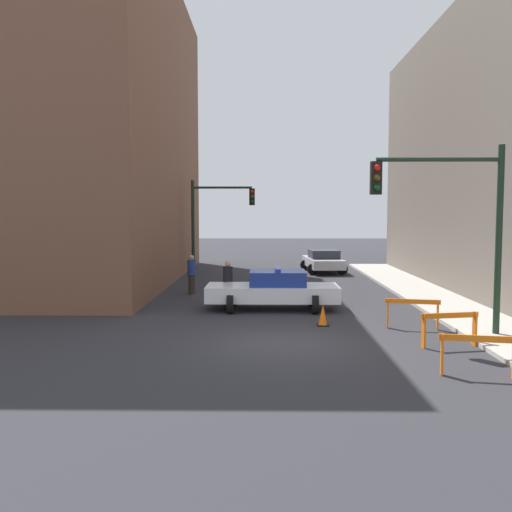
# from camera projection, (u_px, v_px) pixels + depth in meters

# --- Properties ---
(ground_plane) EXTENTS (120.00, 120.00, 0.00)m
(ground_plane) POSITION_uv_depth(u_px,v_px,m) (285.00, 344.00, 15.14)
(ground_plane) COLOR #2D2D33
(building_corner_left) EXTENTS (14.00, 20.00, 15.12)m
(building_corner_left) POSITION_uv_depth(u_px,v_px,m) (37.00, 131.00, 28.67)
(building_corner_left) COLOR brown
(building_corner_left) RESTS_ON ground_plane
(traffic_light_near) EXTENTS (3.64, 0.35, 5.20)m
(traffic_light_near) POSITION_uv_depth(u_px,v_px,m) (457.00, 211.00, 15.61)
(traffic_light_near) COLOR black
(traffic_light_near) RESTS_ON sidewalk_right
(traffic_light_far) EXTENTS (3.44, 0.35, 5.20)m
(traffic_light_far) POSITION_uv_depth(u_px,v_px,m) (213.00, 214.00, 30.77)
(traffic_light_far) COLOR black
(traffic_light_far) RESTS_ON ground_plane
(police_car) EXTENTS (4.71, 2.38, 1.52)m
(police_car) POSITION_uv_depth(u_px,v_px,m) (274.00, 289.00, 20.38)
(police_car) COLOR white
(police_car) RESTS_ON ground_plane
(parked_car_near) EXTENTS (2.49, 4.43, 1.31)m
(parked_car_near) POSITION_uv_depth(u_px,v_px,m) (323.00, 261.00, 32.95)
(parked_car_near) COLOR silver
(parked_car_near) RESTS_ON ground_plane
(pedestrian_crossing) EXTENTS (0.42, 0.42, 1.66)m
(pedestrian_crossing) POSITION_uv_depth(u_px,v_px,m) (228.00, 282.00, 21.44)
(pedestrian_crossing) COLOR #382D23
(pedestrian_crossing) RESTS_ON ground_plane
(pedestrian_corner) EXTENTS (0.37, 0.37, 1.66)m
(pedestrian_corner) POSITION_uv_depth(u_px,v_px,m) (192.00, 274.00, 24.27)
(pedestrian_corner) COLOR #382D23
(pedestrian_corner) RESTS_ON ground_plane
(barrier_front) EXTENTS (1.58, 0.44, 0.90)m
(barrier_front) POSITION_uv_depth(u_px,v_px,m) (478.00, 349.00, 12.03)
(barrier_front) COLOR orange
(barrier_front) RESTS_ON ground_plane
(barrier_mid) EXTENTS (1.58, 0.46, 0.90)m
(barrier_mid) POSITION_uv_depth(u_px,v_px,m) (450.00, 324.00, 14.72)
(barrier_mid) COLOR orange
(barrier_mid) RESTS_ON ground_plane
(barrier_back) EXTENTS (1.58, 0.44, 0.90)m
(barrier_back) POSITION_uv_depth(u_px,v_px,m) (413.00, 309.00, 16.99)
(barrier_back) COLOR orange
(barrier_back) RESTS_ON ground_plane
(traffic_cone) EXTENTS (0.36, 0.36, 0.66)m
(traffic_cone) POSITION_uv_depth(u_px,v_px,m) (323.00, 315.00, 17.51)
(traffic_cone) COLOR black
(traffic_cone) RESTS_ON ground_plane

